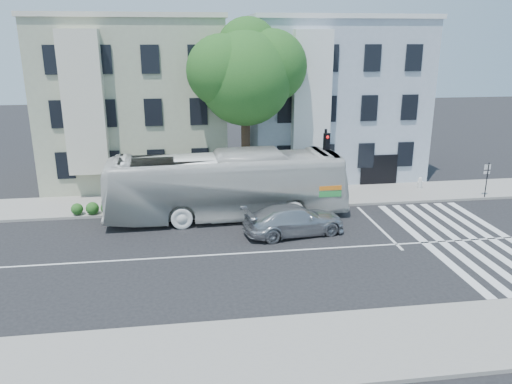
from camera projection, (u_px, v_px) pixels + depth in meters
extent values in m
plane|color=black|center=(268.00, 252.00, 23.92)|extent=(120.00, 120.00, 0.00)
cube|color=gray|center=(247.00, 199.00, 31.47)|extent=(80.00, 4.00, 0.15)
cube|color=gray|center=(308.00, 349.00, 16.33)|extent=(80.00, 4.00, 0.15)
cube|color=#9DA086|center=(137.00, 101.00, 35.54)|extent=(12.00, 10.00, 11.00)
cube|color=#9BA8B8|center=(327.00, 98.00, 37.43)|extent=(12.00, 10.00, 11.00)
cylinder|color=#2D2116|center=(246.00, 159.00, 31.19)|extent=(0.56, 0.56, 5.20)
sphere|color=#143F19|center=(245.00, 79.00, 29.75)|extent=(5.60, 5.60, 5.60)
sphere|color=#143F19|center=(271.00, 66.00, 30.14)|extent=(4.40, 4.40, 4.40)
sphere|color=#143F19|center=(222.00, 71.00, 29.13)|extent=(4.20, 4.20, 4.20)
sphere|color=#143F19|center=(248.00, 49.00, 30.42)|extent=(3.80, 3.80, 3.80)
sphere|color=#143F19|center=(235.00, 95.00, 30.53)|extent=(3.40, 3.40, 3.40)
imported|color=silver|center=(226.00, 185.00, 28.08)|extent=(3.73, 13.66, 3.77)
imported|color=#B7B8BE|center=(294.00, 220.00, 25.93)|extent=(3.02, 5.61, 1.55)
cylinder|color=black|center=(324.00, 169.00, 29.53)|extent=(0.16, 0.16, 4.79)
cube|color=black|center=(327.00, 141.00, 28.79)|extent=(0.39, 0.35, 0.97)
sphere|color=red|center=(327.00, 137.00, 28.58)|extent=(0.18, 0.18, 0.18)
cylinder|color=white|center=(325.00, 160.00, 29.22)|extent=(0.48, 0.21, 0.50)
cylinder|color=silver|center=(420.00, 184.00, 33.53)|extent=(0.25, 0.25, 0.62)
sphere|color=silver|center=(420.00, 179.00, 33.42)|extent=(0.23, 0.23, 0.23)
cylinder|color=silver|center=(420.00, 182.00, 33.50)|extent=(0.42, 0.17, 0.14)
cylinder|color=black|center=(487.00, 180.00, 31.38)|extent=(0.06, 0.06, 2.25)
cube|color=white|center=(488.00, 167.00, 31.23)|extent=(0.41, 0.05, 0.32)
cube|color=white|center=(487.00, 173.00, 31.34)|extent=(0.41, 0.05, 0.16)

